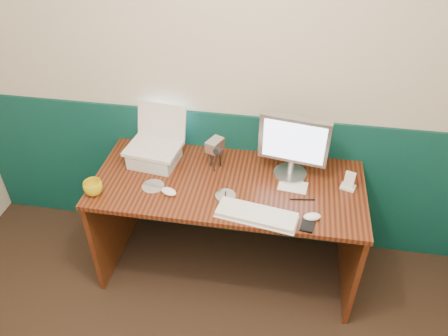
% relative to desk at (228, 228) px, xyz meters
% --- Properties ---
extents(back_wall, '(3.50, 0.04, 2.50)m').
position_rel_desk_xyz_m(back_wall, '(-0.10, 0.37, 0.88)').
color(back_wall, beige).
rests_on(back_wall, ground).
extents(wainscot, '(3.48, 0.02, 1.00)m').
position_rel_desk_xyz_m(wainscot, '(-0.10, 0.36, 0.12)').
color(wainscot, '#07332F').
rests_on(wainscot, ground).
extents(desk, '(1.60, 0.70, 0.75)m').
position_rel_desk_xyz_m(desk, '(0.00, 0.00, 0.00)').
color(desk, '#3B110A').
rests_on(desk, ground).
extents(laptop_riser, '(0.30, 0.27, 0.10)m').
position_rel_desk_xyz_m(laptop_riser, '(-0.48, 0.12, 0.42)').
color(laptop_riser, silver).
rests_on(laptop_riser, desk).
extents(laptop, '(0.35, 0.28, 0.27)m').
position_rel_desk_xyz_m(laptop, '(-0.48, 0.12, 0.60)').
color(laptop, silver).
rests_on(laptop, laptop_riser).
extents(monitor, '(0.41, 0.18, 0.40)m').
position_rel_desk_xyz_m(monitor, '(0.36, 0.14, 0.58)').
color(monitor, '#B6B6BB').
rests_on(monitor, desk).
extents(keyboard, '(0.45, 0.21, 0.02)m').
position_rel_desk_xyz_m(keyboard, '(0.20, -0.26, 0.39)').
color(keyboard, white).
rests_on(keyboard, desk).
extents(mouse_right, '(0.11, 0.08, 0.03)m').
position_rel_desk_xyz_m(mouse_right, '(0.49, -0.23, 0.39)').
color(mouse_right, white).
rests_on(mouse_right, desk).
extents(mouse_left, '(0.11, 0.09, 0.03)m').
position_rel_desk_xyz_m(mouse_left, '(-0.32, -0.16, 0.39)').
color(mouse_left, white).
rests_on(mouse_left, desk).
extents(mug, '(0.13, 0.13, 0.09)m').
position_rel_desk_xyz_m(mug, '(-0.74, -0.23, 0.42)').
color(mug, gold).
rests_on(mug, desk).
extents(camcorder, '(0.14, 0.16, 0.21)m').
position_rel_desk_xyz_m(camcorder, '(-0.10, 0.13, 0.48)').
color(camcorder, silver).
rests_on(camcorder, desk).
extents(cd_spindle, '(0.12, 0.12, 0.02)m').
position_rel_desk_xyz_m(cd_spindle, '(0.01, -0.14, 0.39)').
color(cd_spindle, silver).
rests_on(cd_spindle, desk).
extents(cd_loose_a, '(0.13, 0.13, 0.00)m').
position_rel_desk_xyz_m(cd_loose_a, '(-0.43, -0.11, 0.38)').
color(cd_loose_a, silver).
rests_on(cd_loose_a, desk).
extents(pen, '(0.14, 0.03, 0.01)m').
position_rel_desk_xyz_m(pen, '(0.44, -0.08, 0.38)').
color(pen, black).
rests_on(pen, desk).
extents(papers, '(0.18, 0.13, 0.00)m').
position_rel_desk_xyz_m(papers, '(0.38, 0.03, 0.38)').
color(papers, white).
rests_on(papers, desk).
extents(dock, '(0.10, 0.09, 0.02)m').
position_rel_desk_xyz_m(dock, '(0.69, 0.06, 0.38)').
color(dock, white).
rests_on(dock, desk).
extents(music_player, '(0.06, 0.04, 0.10)m').
position_rel_desk_xyz_m(music_player, '(0.69, 0.06, 0.44)').
color(music_player, white).
rests_on(music_player, dock).
extents(pda, '(0.09, 0.13, 0.01)m').
position_rel_desk_xyz_m(pda, '(0.47, -0.28, 0.38)').
color(pda, black).
rests_on(pda, desk).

